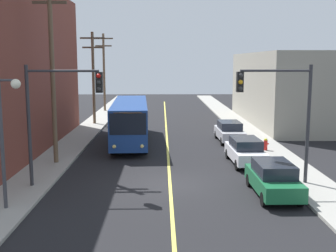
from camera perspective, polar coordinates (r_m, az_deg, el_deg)
name	(u,v)px	position (r m, az deg, el deg)	size (l,w,h in m)	color
ground_plane	(170,184)	(21.79, 0.28, -7.99)	(120.00, 120.00, 0.00)	black
sidewalk_left	(71,145)	(32.21, -13.11, -2.56)	(2.50, 90.00, 0.15)	gray
sidewalk_right	(263,145)	(32.39, 12.86, -2.49)	(2.50, 90.00, 0.15)	gray
lane_stripe_center	(167,134)	(36.40, -0.19, -1.14)	(0.16, 60.00, 0.01)	#D8CC4C
building_right_warehouse	(307,88)	(45.08, 18.52, 4.91)	(12.00, 19.71, 7.17)	gray
city_bus	(130,119)	(32.69, -5.18, 0.90)	(3.14, 12.25, 3.20)	navy
parked_car_green	(273,178)	(20.45, 14.19, -6.94)	(1.84, 4.41, 1.62)	#196038
parked_car_white	(245,151)	(26.24, 10.53, -3.34)	(1.93, 4.45, 1.62)	silver
parked_car_silver	(229,131)	(33.29, 8.39, -0.71)	(1.89, 4.44, 1.62)	#B7B7BC
utility_pole_near	(52,63)	(26.04, -15.56, 8.27)	(2.40, 0.28, 11.06)	brown
utility_pole_mid	(93,73)	(42.17, -10.18, 7.10)	(2.40, 0.28, 9.01)	brown
utility_pole_far	(104,69)	(53.17, -8.75, 7.77)	(2.40, 0.28, 9.56)	brown
traffic_signal_left_corner	(59,103)	(21.02, -14.62, 3.08)	(3.75, 0.48, 6.00)	#2D2D33
traffic_signal_right_corner	(279,102)	(21.51, 14.89, 3.20)	(3.75, 0.48, 6.00)	#2D2D33
street_lamp_left	(6,124)	(18.41, -21.23, 0.23)	(0.98, 0.40, 5.50)	#38383D
fire_hydrant	(266,144)	(29.97, 13.20, -2.41)	(0.44, 0.26, 0.84)	red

